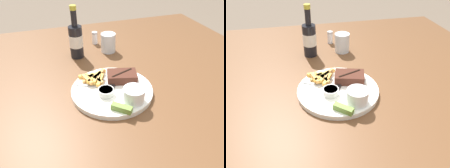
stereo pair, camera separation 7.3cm
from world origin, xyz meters
The scene contains 12 objects.
dining_table centered at (0.00, 0.00, 0.67)m, with size 1.56×1.49×0.72m.
dinner_plate centered at (0.00, 0.00, 0.73)m, with size 0.30×0.30×0.02m.
steak_portion centered at (0.05, 0.04, 0.76)m, with size 0.13×0.10×0.04m.
fries_pile centered at (-0.05, 0.07, 0.75)m, with size 0.12×0.12×0.02m.
coleslaw_cup centered at (0.05, -0.09, 0.77)m, with size 0.08×0.08×0.05m.
dipping_sauce_cup centered at (-0.03, -0.03, 0.75)m, with size 0.06×0.06×0.02m.
pickle_spear centered at (-0.01, -0.13, 0.75)m, with size 0.07×0.06×0.02m.
fork_utensil centered at (-0.07, 0.04, 0.74)m, with size 0.12×0.07×0.00m.
knife_utensil centered at (0.02, 0.03, 0.74)m, with size 0.10×0.15×0.01m.
beer_bottle centered at (-0.07, 0.32, 0.81)m, with size 0.06×0.06×0.24m.
drinking_glass centered at (0.09, 0.33, 0.77)m, with size 0.07×0.07×0.09m.
salt_shaker centered at (0.05, 0.44, 0.75)m, with size 0.03×0.03×0.07m.
Camera 1 is at (-0.20, -0.62, 1.22)m, focal length 35.00 mm.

